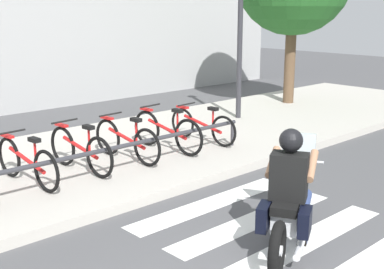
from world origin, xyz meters
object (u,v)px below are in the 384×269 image
Objects in this scene: bicycle_4 at (126,140)px; bike_rack at (99,153)px; bicycle_6 at (202,125)px; bicycle_2 at (27,162)px; bicycle_5 at (167,131)px; rider at (290,181)px; street_lamp at (240,22)px; bicycle_3 at (80,150)px; motorcycle at (290,209)px.

bike_rack is at bearing -148.18° from bicycle_4.
bicycle_6 is 2.74m from bike_rack.
bicycle_6 is at bearing 0.01° from bicycle_2.
bicycle_5 is at bearing -0.02° from bicycle_4.
rider is 0.37× the size of street_lamp.
bicycle_5 reaches higher than bike_rack.
bicycle_4 is at bearing 83.51° from rider.
street_lamp reaches higher than bicycle_4.
bicycle_3 reaches higher than bicycle_2.
bicycle_4 is at bearing -165.27° from street_lamp.
bicycle_4 is 1.01× the size of bicycle_6.
bicycle_5 is at bearing 0.00° from bicycle_3.
bicycle_4 is (1.79, -0.00, 0.01)m from bicycle_2.
rider is (-0.07, -0.03, 0.36)m from motorcycle.
rider is 4.30m from bicycle_6.
bicycle_5 is 1.06× the size of bicycle_6.
street_lamp is at bearing 18.18° from bike_rack.
bicycle_2 is 1.00× the size of bicycle_4.
motorcycle is at bearing -120.36° from bicycle_6.
bicycle_4 is 1.05m from bike_rack.
motorcycle is at bearing -108.81° from bicycle_5.
bicycle_2 is at bearing 179.99° from bicycle_4.
bicycle_3 is 5.32m from street_lamp.
bicycle_5 is 3.75m from street_lamp.
bicycle_5 is at bearing -0.02° from bicycle_2.
bicycle_5 is (1.31, 3.67, -0.30)m from rider.
bicycle_4 is 0.95× the size of bicycle_5.
rider is 0.87× the size of bicycle_6.
street_lamp is at bearing 10.28° from bicycle_2.
rider reaches higher than bicycle_5.
street_lamp reaches higher than bicycle_5.
street_lamp reaches higher than bicycle_3.
rider reaches higher than bicycle_6.
rider is at bearing -69.58° from bicycle_2.
bike_rack is at bearing -161.82° from street_lamp.
motorcycle is 0.37m from rider.
rider is at bearing -154.43° from motorcycle.
motorcycle is 3.85m from bicycle_5.
rider is 0.88× the size of bicycle_3.
motorcycle is 1.19× the size of bicycle_6.
motorcycle reaches higher than bicycle_6.
bicycle_6 is at bearing 59.05° from rider.
rider is at bearing -82.64° from bicycle_3.
rider is 3.93m from bicycle_2.
motorcycle reaches higher than bicycle_5.
bicycle_5 is at bearing -179.90° from bicycle_6.
bike_rack is (0.00, -0.55, 0.07)m from bicycle_3.
rider is 3.71m from bicycle_4.
rider is 3.17m from bike_rack.
bicycle_3 reaches higher than bike_rack.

